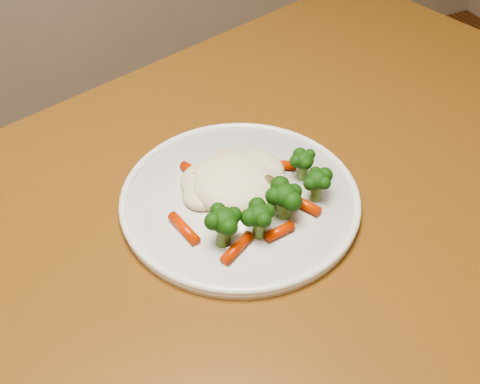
{
  "coord_description": "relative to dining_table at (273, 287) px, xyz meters",
  "views": [
    {
      "loc": [
        -0.49,
        -0.35,
        1.26
      ],
      "look_at": [
        -0.27,
        0.12,
        0.77
      ],
      "focal_mm": 45.0,
      "sensor_mm": 36.0,
      "label": 1
    }
  ],
  "objects": [
    {
      "name": "dining_table",
      "position": [
        0.0,
        0.0,
        0.0
      ],
      "size": [
        1.37,
        1.09,
        0.75
      ],
      "rotation": [
        0.0,
        0.0,
        0.28
      ],
      "color": "brown",
      "rests_on": "ground"
    },
    {
      "name": "plate",
      "position": [
        -0.02,
        0.06,
        0.11
      ],
      "size": [
        0.29,
        0.29,
        0.01
      ],
      "primitive_type": "cylinder",
      "color": "white",
      "rests_on": "dining_table"
    },
    {
      "name": "meal",
      "position": [
        -0.01,
        0.05,
        0.13
      ],
      "size": [
        0.2,
        0.17,
        0.05
      ],
      "color": "beige",
      "rests_on": "plate"
    }
  ]
}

